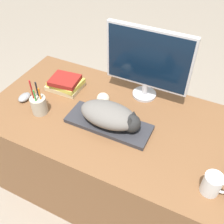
% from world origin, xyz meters
% --- Properties ---
extents(desk, '(1.50, 0.78, 0.70)m').
position_xyz_m(desk, '(0.00, 0.39, 0.35)').
color(desk, brown).
rests_on(desk, ground_plane).
extents(keyboard, '(0.48, 0.18, 0.02)m').
position_xyz_m(keyboard, '(-0.00, 0.33, 0.71)').
color(keyboard, '#2D2D33').
rests_on(keyboard, desk).
extents(cat, '(0.35, 0.18, 0.12)m').
position_xyz_m(cat, '(0.01, 0.33, 0.78)').
color(cat, '#66605B').
rests_on(cat, keyboard).
extents(monitor, '(0.50, 0.15, 0.44)m').
position_xyz_m(monitor, '(0.08, 0.66, 0.95)').
color(monitor, '#B7B7BC').
rests_on(monitor, desk).
extents(computer_mouse, '(0.06, 0.09, 0.04)m').
position_xyz_m(computer_mouse, '(-0.56, 0.30, 0.72)').
color(computer_mouse, gray).
rests_on(computer_mouse, desk).
extents(coffee_mug, '(0.12, 0.08, 0.11)m').
position_xyz_m(coffee_mug, '(0.58, 0.16, 0.76)').
color(coffee_mug, silver).
rests_on(coffee_mug, desk).
extents(pen_cup, '(0.09, 0.09, 0.22)m').
position_xyz_m(pen_cup, '(-0.41, 0.25, 0.76)').
color(pen_cup, '#B2A893').
rests_on(pen_cup, desk).
extents(baseball, '(0.08, 0.08, 0.08)m').
position_xyz_m(baseball, '(-0.11, 0.47, 0.74)').
color(baseball, beige).
rests_on(baseball, desk).
extents(book_stack, '(0.22, 0.18, 0.09)m').
position_xyz_m(book_stack, '(-0.40, 0.51, 0.74)').
color(book_stack, '#C6B284').
rests_on(book_stack, desk).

